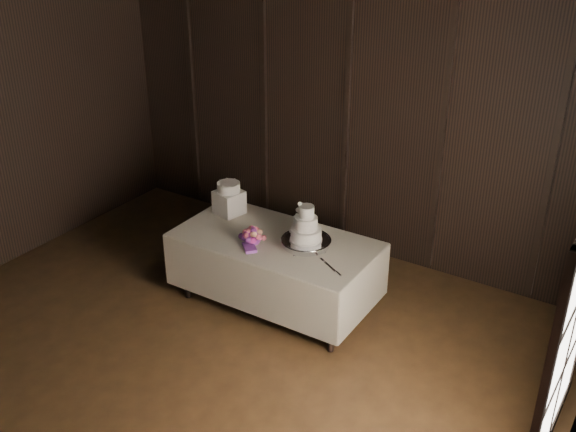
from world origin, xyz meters
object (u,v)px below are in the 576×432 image
(cake_stand, at_px, (306,244))
(small_cake, at_px, (229,187))
(display_table, at_px, (275,269))
(wedding_cake, at_px, (303,226))
(box_pedestal, at_px, (229,202))
(bouquet, at_px, (252,236))

(cake_stand, distance_m, small_cake, 1.12)
(display_table, relative_size, wedding_cake, 5.70)
(cake_stand, height_order, wedding_cake, wedding_cake)
(cake_stand, distance_m, box_pedestal, 1.09)
(wedding_cake, xyz_separation_m, bouquet, (-0.46, -0.17, -0.16))
(wedding_cake, bearing_deg, bouquet, -143.13)
(cake_stand, height_order, box_pedestal, box_pedestal)
(display_table, bearing_deg, wedding_cake, -1.26)
(display_table, bearing_deg, bouquet, -129.59)
(cake_stand, relative_size, wedding_cake, 1.38)
(display_table, height_order, cake_stand, cake_stand)
(small_cake, bearing_deg, box_pedestal, 0.00)
(display_table, xyz_separation_m, small_cake, (-0.72, 0.22, 0.64))
(cake_stand, height_order, bouquet, bouquet)
(small_cake, bearing_deg, display_table, -16.86)
(display_table, distance_m, bouquet, 0.47)
(bouquet, height_order, box_pedestal, box_pedestal)
(display_table, height_order, bouquet, bouquet)
(box_pedestal, xyz_separation_m, small_cake, (0.00, 0.00, 0.17))
(cake_stand, xyz_separation_m, bouquet, (-0.49, -0.19, 0.02))
(cake_stand, bearing_deg, small_cake, 168.98)
(bouquet, relative_size, small_cake, 1.70)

